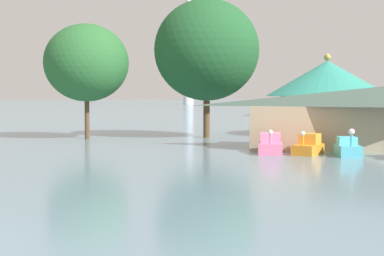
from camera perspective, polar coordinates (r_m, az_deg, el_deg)
name	(u,v)px	position (r m, az deg, el deg)	size (l,w,h in m)	color
pedal_boat_pink	(270,145)	(38.47, 8.11, -1.79)	(1.81, 2.95, 1.71)	pink
pedal_boat_orange	(308,146)	(38.39, 11.94, -1.85)	(2.23, 3.09, 1.66)	orange
pedal_boat_cyan	(348,148)	(37.90, 15.79, -2.01)	(1.77, 2.87, 1.88)	#4CB7CC
boathouse	(384,116)	(43.28, 19.20, 1.13)	(20.73, 7.32, 4.70)	tan
green_roof_pavilion	(327,92)	(58.46, 13.77, 3.59)	(12.59, 12.59, 8.34)	brown
shoreline_tree_tall_left	(86,63)	(52.71, -10.85, 6.63)	(7.88, 7.88, 10.73)	brown
shoreline_tree_mid	(207,50)	(53.23, 1.52, 8.06)	(10.04, 10.04, 13.26)	brown
distant_broadcast_tower	(188,5)	(309.53, -0.38, 12.60)	(8.85, 8.85, 128.49)	silver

